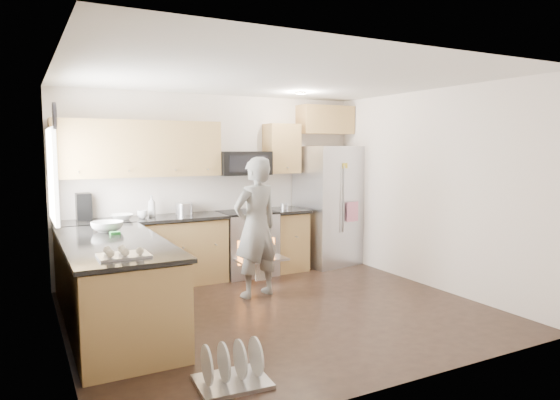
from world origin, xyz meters
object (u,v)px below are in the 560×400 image
stove_range (247,228)px  person (256,227)px  dish_rack (232,372)px  refrigerator (329,206)px

stove_range → person: (-0.34, -1.04, 0.19)m
person → dish_rack: person is taller
person → dish_rack: size_ratio=2.95×
stove_range → person: stove_range is taller
refrigerator → person: bearing=-159.3°
stove_range → refrigerator: refrigerator is taller
stove_range → dish_rack: bearing=-116.1°
stove_range → person: bearing=-108.1°
refrigerator → person: (-1.76, -1.04, -0.07)m
dish_rack → stove_range: bearing=63.9°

